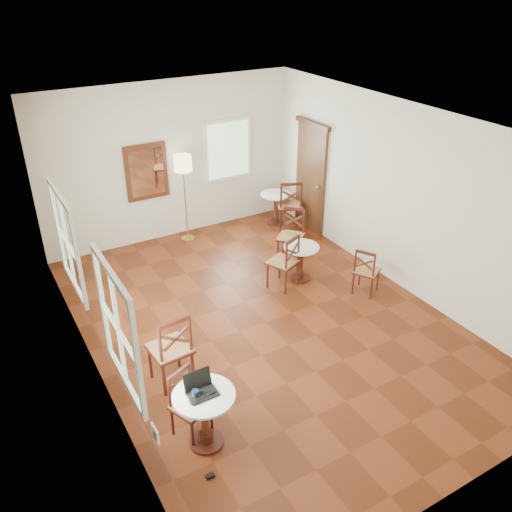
{
  "coord_description": "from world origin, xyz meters",
  "views": [
    {
      "loc": [
        -3.42,
        -5.6,
        4.76
      ],
      "look_at": [
        0.0,
        0.3,
        1.0
      ],
      "focal_mm": 37.29,
      "sensor_mm": 36.0,
      "label": 1
    }
  ],
  "objects_px": {
    "cafe_table_near": "(205,414)",
    "chair_mid_b": "(366,271)",
    "power_adapter": "(210,476)",
    "chair_mid_a": "(284,262)",
    "chair_back_a": "(289,205)",
    "chair_back_b": "(291,236)",
    "cafe_table_mid": "(301,259)",
    "floor_lamp": "(183,169)",
    "mouse": "(211,393)",
    "chair_near_a": "(171,349)",
    "navy_mug": "(196,394)",
    "laptop": "(200,388)",
    "chair_near_b": "(189,404)",
    "cafe_table_back": "(276,205)",
    "water_glass": "(192,400)"
  },
  "relations": [
    {
      "from": "cafe_table_back",
      "to": "chair_back_b",
      "type": "distance_m",
      "value": 1.56
    },
    {
      "from": "power_adapter",
      "to": "cafe_table_mid",
      "type": "bearing_deg",
      "value": 42.74
    },
    {
      "from": "chair_mid_a",
      "to": "chair_near_b",
      "type": "bearing_deg",
      "value": 15.37
    },
    {
      "from": "cafe_table_mid",
      "to": "power_adapter",
      "type": "xyz_separation_m",
      "value": [
        -3.1,
        -2.86,
        -0.37
      ]
    },
    {
      "from": "cafe_table_back",
      "to": "navy_mug",
      "type": "distance_m",
      "value": 5.95
    },
    {
      "from": "chair_near_a",
      "to": "chair_back_a",
      "type": "relative_size",
      "value": 1.0
    },
    {
      "from": "chair_near_b",
      "to": "chair_mid_a",
      "type": "relative_size",
      "value": 0.88
    },
    {
      "from": "chair_near_a",
      "to": "power_adapter",
      "type": "height_order",
      "value": "chair_near_a"
    },
    {
      "from": "cafe_table_back",
      "to": "chair_near_a",
      "type": "height_order",
      "value": "chair_near_a"
    },
    {
      "from": "chair_mid_a",
      "to": "chair_back_a",
      "type": "bearing_deg",
      "value": -148.97
    },
    {
      "from": "navy_mug",
      "to": "water_glass",
      "type": "bearing_deg",
      "value": -136.8
    },
    {
      "from": "chair_near_a",
      "to": "navy_mug",
      "type": "xyz_separation_m",
      "value": [
        -0.15,
        -1.12,
        0.24
      ]
    },
    {
      "from": "cafe_table_mid",
      "to": "chair_back_a",
      "type": "distance_m",
      "value": 1.98
    },
    {
      "from": "chair_near_a",
      "to": "chair_mid_a",
      "type": "xyz_separation_m",
      "value": [
        2.49,
        1.24,
        -0.06
      ]
    },
    {
      "from": "chair_near_a",
      "to": "navy_mug",
      "type": "height_order",
      "value": "chair_near_a"
    },
    {
      "from": "cafe_table_back",
      "to": "mouse",
      "type": "height_order",
      "value": "mouse"
    },
    {
      "from": "chair_mid_a",
      "to": "floor_lamp",
      "type": "height_order",
      "value": "floor_lamp"
    },
    {
      "from": "cafe_table_near",
      "to": "power_adapter",
      "type": "relative_size",
      "value": 7.96
    },
    {
      "from": "power_adapter",
      "to": "chair_near_b",
      "type": "bearing_deg",
      "value": 82.56
    },
    {
      "from": "floor_lamp",
      "to": "cafe_table_back",
      "type": "bearing_deg",
      "value": -7.53
    },
    {
      "from": "cafe_table_mid",
      "to": "navy_mug",
      "type": "distance_m",
      "value": 3.88
    },
    {
      "from": "cafe_table_near",
      "to": "chair_mid_b",
      "type": "relative_size",
      "value": 0.88
    },
    {
      "from": "chair_mid_a",
      "to": "laptop",
      "type": "height_order",
      "value": "chair_mid_a"
    },
    {
      "from": "floor_lamp",
      "to": "mouse",
      "type": "height_order",
      "value": "floor_lamp"
    },
    {
      "from": "chair_mid_a",
      "to": "chair_back_b",
      "type": "relative_size",
      "value": 0.99
    },
    {
      "from": "chair_mid_a",
      "to": "laptop",
      "type": "distance_m",
      "value": 3.46
    },
    {
      "from": "chair_back_b",
      "to": "water_glass",
      "type": "relative_size",
      "value": 8.81
    },
    {
      "from": "laptop",
      "to": "chair_back_b",
      "type": "bearing_deg",
      "value": 42.81
    },
    {
      "from": "chair_mid_a",
      "to": "chair_mid_b",
      "type": "relative_size",
      "value": 1.16
    },
    {
      "from": "chair_back_b",
      "to": "laptop",
      "type": "distance_m",
      "value": 4.41
    },
    {
      "from": "chair_near_b",
      "to": "floor_lamp",
      "type": "height_order",
      "value": "floor_lamp"
    },
    {
      "from": "chair_near_b",
      "to": "chair_back_a",
      "type": "height_order",
      "value": "chair_back_a"
    },
    {
      "from": "floor_lamp",
      "to": "mouse",
      "type": "relative_size",
      "value": 16.09
    },
    {
      "from": "chair_near_b",
      "to": "chair_back_b",
      "type": "bearing_deg",
      "value": 19.19
    },
    {
      "from": "mouse",
      "to": "chair_mid_b",
      "type": "bearing_deg",
      "value": 3.02
    },
    {
      "from": "cafe_table_mid",
      "to": "laptop",
      "type": "height_order",
      "value": "laptop"
    },
    {
      "from": "chair_mid_b",
      "to": "water_glass",
      "type": "relative_size",
      "value": 7.52
    },
    {
      "from": "chair_back_a",
      "to": "floor_lamp",
      "type": "xyz_separation_m",
      "value": [
        -1.97,
        0.62,
        0.91
      ]
    },
    {
      "from": "chair_mid_a",
      "to": "chair_mid_b",
      "type": "height_order",
      "value": "chair_mid_a"
    },
    {
      "from": "chair_back_a",
      "to": "mouse",
      "type": "relative_size",
      "value": 10.06
    },
    {
      "from": "chair_back_b",
      "to": "navy_mug",
      "type": "xyz_separation_m",
      "value": [
        -3.26,
        -3.09,
        0.29
      ]
    },
    {
      "from": "cafe_table_back",
      "to": "power_adapter",
      "type": "height_order",
      "value": "cafe_table_back"
    },
    {
      "from": "water_glass",
      "to": "mouse",
      "type": "bearing_deg",
      "value": 6.26
    },
    {
      "from": "cafe_table_mid",
      "to": "chair_mid_b",
      "type": "relative_size",
      "value": 0.77
    },
    {
      "from": "chair_near_a",
      "to": "mouse",
      "type": "distance_m",
      "value": 1.18
    },
    {
      "from": "chair_back_b",
      "to": "chair_mid_b",
      "type": "bearing_deg",
      "value": -26.22
    },
    {
      "from": "chair_near_b",
      "to": "chair_back_b",
      "type": "distance_m",
      "value": 4.33
    },
    {
      "from": "cafe_table_back",
      "to": "chair_near_a",
      "type": "bearing_deg",
      "value": -137.16
    },
    {
      "from": "power_adapter",
      "to": "chair_back_b",
      "type": "bearing_deg",
      "value": 46.63
    },
    {
      "from": "laptop",
      "to": "navy_mug",
      "type": "xyz_separation_m",
      "value": [
        -0.08,
        -0.05,
        -0.01
      ]
    }
  ]
}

